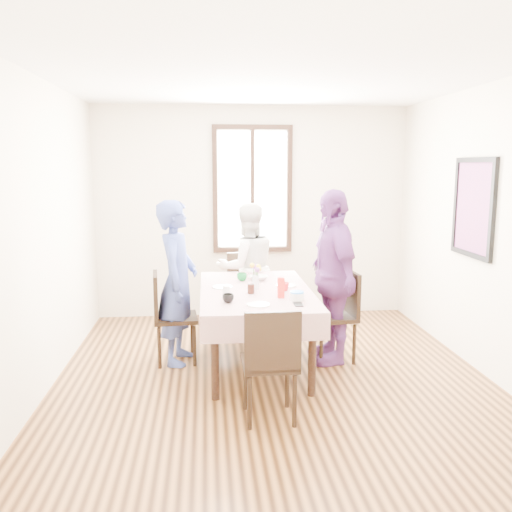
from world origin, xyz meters
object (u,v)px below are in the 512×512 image
at_px(dining_table, 256,328).
at_px(chair_near, 269,362).
at_px(person_left, 177,282).
at_px(chair_far, 247,292).
at_px(chair_right, 333,316).
at_px(person_right, 332,276).
at_px(person_far, 247,268).
at_px(chair_left, 176,317).

xyz_separation_m(dining_table, chair_near, (0.00, -1.16, 0.08)).
bearing_deg(dining_table, person_left, 168.34).
distance_m(chair_far, chair_near, 2.31).
bearing_deg(person_left, chair_far, -28.12).
relative_size(chair_right, person_right, 0.53).
xyz_separation_m(chair_right, chair_far, (-0.79, 1.10, 0.00)).
bearing_deg(person_left, person_far, -28.71).
xyz_separation_m(chair_left, person_left, (0.02, 0.00, 0.36)).
distance_m(dining_table, person_far, 1.20).
bearing_deg(chair_right, chair_near, 141.48).
relative_size(person_far, person_right, 0.88).
distance_m(dining_table, chair_right, 0.79).
bearing_deg(chair_far, chair_left, 47.21).
height_order(person_left, person_right, person_right).
bearing_deg(chair_near, person_right, 56.86).
xyz_separation_m(chair_left, person_right, (1.55, -0.11, 0.41)).
xyz_separation_m(chair_near, person_right, (0.76, 1.21, 0.41)).
relative_size(chair_right, chair_near, 1.00).
xyz_separation_m(chair_far, person_left, (-0.76, -1.00, 0.36)).
bearing_deg(chair_near, person_far, 89.15).
height_order(chair_near, person_right, person_right).
relative_size(chair_left, chair_near, 1.00).
xyz_separation_m(dining_table, chair_far, (0.00, 1.16, 0.08)).
bearing_deg(chair_right, chair_left, 80.64).
bearing_deg(chair_right, chair_far, 29.89).
height_order(chair_left, person_right, person_right).
relative_size(chair_far, person_left, 0.56).
distance_m(dining_table, person_left, 0.89).
bearing_deg(person_left, chair_near, -140.53).
height_order(chair_far, person_right, person_right).
height_order(chair_right, person_left, person_left).
height_order(chair_left, chair_near, same).
height_order(chair_left, chair_far, same).
bearing_deg(chair_right, person_right, 84.47).
bearing_deg(person_left, chair_left, 99.29).
distance_m(chair_right, chair_near, 1.44).
height_order(chair_right, chair_near, same).
distance_m(chair_left, person_right, 1.61).
bearing_deg(person_far, person_right, 111.70).
height_order(person_left, person_far, person_left).
bearing_deg(dining_table, person_right, 3.94).
height_order(dining_table, chair_far, chair_far).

